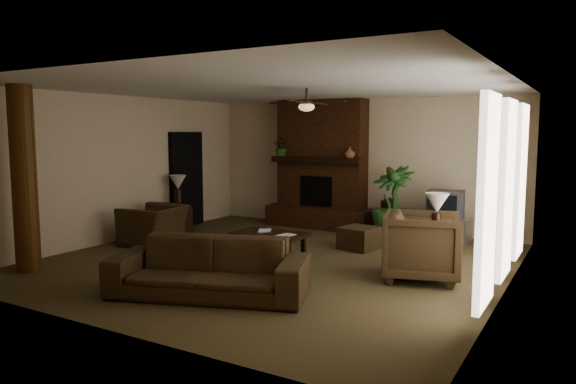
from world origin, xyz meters
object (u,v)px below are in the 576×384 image
Objects in this scene: log_column at (24,179)px; lamp_left at (178,184)px; floor_vase at (389,214)px; side_table_right at (437,255)px; tv_stand at (446,231)px; side_table_left at (177,219)px; ottoman at (359,238)px; lamp_right at (437,206)px; armchair_left at (154,218)px; coffee_table at (270,236)px; armchair_right at (422,243)px; floor_plant at (392,219)px; sofa at (209,258)px.

log_column is 3.62m from lamp_left.
floor_vase is 3.02m from side_table_right.
side_table_left is (-5.23, -1.60, 0.03)m from tv_stand.
ottoman is 2.01m from lamp_right.
log_column reaches higher than side_table_left.
side_table_left is at bearing 174.33° from side_table_right.
coffee_table is (2.52, 0.12, -0.11)m from armchair_left.
armchair_left is 1.03× the size of armchair_right.
lamp_right is (0.36, -2.10, 0.75)m from tv_stand.
coffee_table is 3.13m from floor_vase.
armchair_right reaches higher than armchair_left.
armchair_left reaches higher than tv_stand.
armchair_right is (5.33, 2.53, -0.87)m from log_column.
ottoman is at bearing 5.66° from side_table_left.
lamp_right is (1.36, -1.98, 0.60)m from floor_plant.
coffee_table is (2.76, 2.54, -1.03)m from log_column.
side_table_left is at bearing 63.86° from armchair_right.
armchair_left is 1.36m from lamp_left.
tv_stand is 1.32m from floor_vase.
tv_stand is 0.59× the size of floor_plant.
armchair_left is 1.22m from side_table_left.
floor_vase is at bearing 166.18° from tv_stand.
side_table_right is at bearing -51.98° from lamp_right.
coffee_table is at bearing -126.25° from ottoman.
armchair_right reaches higher than floor_vase.
sofa is 5.14m from floor_vase.
log_column is 6.19m from lamp_right.
lamp_left is at bearing 63.28° from armchair_right.
lamp_left is 5.71m from side_table_right.
armchair_left is at bearing -145.56° from floor_plant.
side_table_right is (5.19, 0.56, -0.20)m from armchair_left.
ottoman is 0.42× the size of floor_plant.
floor_vase is 1.40× the size of side_table_right.
armchair_right is 1.94× the size of side_table_right.
side_table_left is at bearing 161.37° from coffee_table.
side_table_right is (1.41, -2.04, -0.13)m from floor_plant.
lamp_right reaches higher than side_table_left.
armchair_left reaches higher than coffee_table.
floor_plant reaches higher than side_table_left.
side_table_left is 1.00× the size of side_table_right.
ottoman is 1.09× the size of side_table_left.
ottoman is at bearing 53.75° from coffee_table.
log_column is 5.09× the size of side_table_right.
floor_plant reaches higher than tv_stand.
lamp_left is at bearing -175.16° from ottoman.
lamp_left is (-4.22, -1.42, 0.60)m from floor_plant.
side_table_left is at bearing 174.87° from lamp_right.
floor_plant reaches higher than ottoman.
armchair_left is 0.76× the size of floor_plant.
coffee_table is 1.73m from ottoman.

